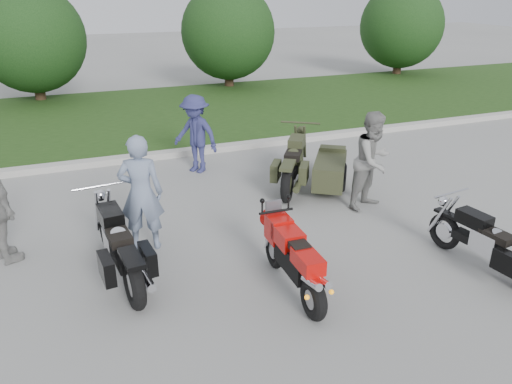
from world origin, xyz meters
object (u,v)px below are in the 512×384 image
object	(u,v)px
cruiser_right	(492,247)
person_grey	(373,161)
person_stripe	(141,193)
sportbike_red	(294,258)
cruiser_left	(120,249)
person_denim	(196,134)
cruiser_sidecar	(315,168)

from	to	relation	value
cruiser_right	person_grey	xyz separation A→B (m)	(-0.30, 2.65, 0.50)
person_stripe	person_grey	size ratio (longest dim) A/B	1.02
sportbike_red	cruiser_right	bearing A→B (deg)	-10.09
sportbike_red	person_stripe	size ratio (longest dim) A/B	1.01
sportbike_red	cruiser_left	world-z (taller)	cruiser_left
cruiser_right	person_stripe	world-z (taller)	person_stripe
person_stripe	person_denim	size ratio (longest dim) A/B	1.08
person_stripe	person_denim	bearing A→B (deg)	-101.68
sportbike_red	person_stripe	world-z (taller)	person_stripe
cruiser_right	person_grey	bearing A→B (deg)	88.84
cruiser_sidecar	person_stripe	xyz separation A→B (m)	(-3.65, -1.21, 0.49)
cruiser_left	person_stripe	size ratio (longest dim) A/B	1.30
cruiser_left	cruiser_sidecar	xyz separation A→B (m)	(4.12, 2.03, -0.03)
sportbike_red	person_grey	distance (m)	3.31
cruiser_left	person_denim	xyz separation A→B (m)	(2.16, 3.92, 0.39)
cruiser_right	person_grey	world-z (taller)	person_grey
cruiser_left	cruiser_right	size ratio (longest dim) A/B	1.15
person_stripe	cruiser_sidecar	bearing A→B (deg)	-144.78
person_stripe	person_grey	world-z (taller)	person_stripe
sportbike_red	cruiser_right	distance (m)	2.93
person_denim	cruiser_left	bearing A→B (deg)	-66.93
cruiser_right	person_grey	distance (m)	2.71
cruiser_right	person_stripe	bearing A→B (deg)	142.51
cruiser_sidecar	person_grey	size ratio (longest dim) A/B	1.26
sportbike_red	person_grey	world-z (taller)	person_grey
cruiser_left	cruiser_right	bearing A→B (deg)	-25.31
cruiser_left	person_grey	bearing A→B (deg)	4.78
cruiser_sidecar	person_denim	bearing A→B (deg)	169.52
cruiser_left	person_stripe	world-z (taller)	person_stripe
cruiser_left	sportbike_red	bearing A→B (deg)	-34.90
sportbike_red	cruiser_right	size ratio (longest dim) A/B	0.89
person_grey	person_denim	xyz separation A→B (m)	(-2.53, 3.05, -0.05)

